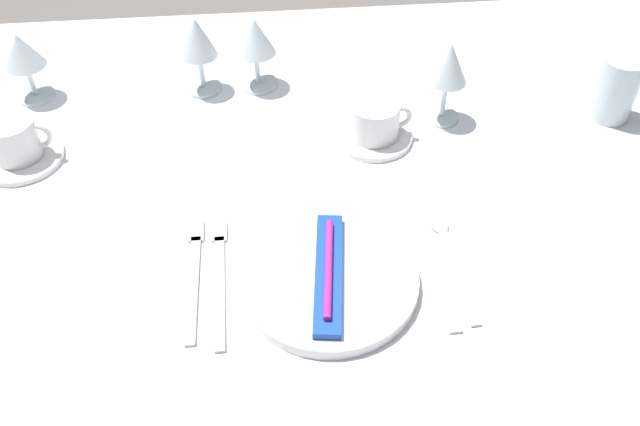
{
  "coord_description": "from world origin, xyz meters",
  "views": [
    {
      "loc": [
        -0.08,
        -0.83,
        1.48
      ],
      "look_at": [
        -0.01,
        -0.1,
        0.76
      ],
      "focal_mm": 39.29,
      "sensor_mm": 36.0,
      "label": 1
    }
  ],
  "objects": [
    {
      "name": "ground_plane",
      "position": [
        0.0,
        0.0,
        0.0
      ],
      "size": [
        6.0,
        6.0,
        0.0
      ],
      "primitive_type": "plane",
      "color": "slate"
    },
    {
      "name": "dining_table",
      "position": [
        0.0,
        0.0,
        0.66
      ],
      "size": [
        1.8,
        1.11,
        0.74
      ],
      "color": "white",
      "rests_on": "ground"
    },
    {
      "name": "dinner_plate",
      "position": [
        -0.01,
        -0.22,
        0.75
      ],
      "size": [
        0.25,
        0.25,
        0.02
      ],
      "primitive_type": "cylinder",
      "color": "white",
      "rests_on": "dining_table"
    },
    {
      "name": "toothbrush_package",
      "position": [
        -0.01,
        -0.22,
        0.77
      ],
      "size": [
        0.06,
        0.21,
        0.02
      ],
      "color": "blue",
      "rests_on": "dinner_plate"
    },
    {
      "name": "fork_outer",
      "position": [
        -0.15,
        -0.19,
        0.74
      ],
      "size": [
        0.02,
        0.23,
        0.0
      ],
      "color": "beige",
      "rests_on": "dining_table"
    },
    {
      "name": "fork_inner",
      "position": [
        -0.19,
        -0.18,
        0.74
      ],
      "size": [
        0.02,
        0.22,
        0.0
      ],
      "color": "beige",
      "rests_on": "dining_table"
    },
    {
      "name": "dinner_knife",
      "position": [
        0.15,
        -0.21,
        0.74
      ],
      "size": [
        0.02,
        0.23,
        0.0
      ],
      "color": "beige",
      "rests_on": "dining_table"
    },
    {
      "name": "spoon_soup",
      "position": [
        0.17,
        -0.18,
        0.74
      ],
      "size": [
        0.03,
        0.21,
        0.01
      ],
      "color": "beige",
      "rests_on": "dining_table"
    },
    {
      "name": "saucer_left",
      "position": [
        0.1,
        0.1,
        0.74
      ],
      "size": [
        0.13,
        0.13,
        0.01
      ],
      "primitive_type": "cylinder",
      "color": "white",
      "rests_on": "dining_table"
    },
    {
      "name": "coffee_cup_left",
      "position": [
        0.1,
        0.1,
        0.78
      ],
      "size": [
        0.11,
        0.08,
        0.06
      ],
      "color": "white",
      "rests_on": "saucer_left"
    },
    {
      "name": "saucer_right",
      "position": [
        -0.48,
        0.09,
        0.74
      ],
      "size": [
        0.14,
        0.14,
        0.01
      ],
      "primitive_type": "cylinder",
      "color": "white",
      "rests_on": "dining_table"
    },
    {
      "name": "coffee_cup_right",
      "position": [
        -0.48,
        0.09,
        0.78
      ],
      "size": [
        0.1,
        0.08,
        0.07
      ],
      "color": "white",
      "rests_on": "saucer_right"
    },
    {
      "name": "wine_glass_centre",
      "position": [
        -0.09,
        0.27,
        0.83
      ],
      "size": [
        0.07,
        0.07,
        0.14
      ],
      "color": "silver",
      "rests_on": "dining_table"
    },
    {
      "name": "wine_glass_left",
      "position": [
        -0.19,
        0.27,
        0.84
      ],
      "size": [
        0.07,
        0.07,
        0.14
      ],
      "color": "silver",
      "rests_on": "dining_table"
    },
    {
      "name": "wine_glass_right",
      "position": [
        -0.49,
        0.27,
        0.83
      ],
      "size": [
        0.07,
        0.07,
        0.13
      ],
      "color": "silver",
      "rests_on": "dining_table"
    },
    {
      "name": "wine_glass_far",
      "position": [
        0.23,
        0.14,
        0.85
      ],
      "size": [
        0.07,
        0.07,
        0.15
      ],
      "color": "silver",
      "rests_on": "dining_table"
    },
    {
      "name": "drink_tumbler",
      "position": [
        0.52,
        0.12,
        0.79
      ],
      "size": [
        0.07,
        0.07,
        0.11
      ],
      "color": "silver",
      "rests_on": "dining_table"
    }
  ]
}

